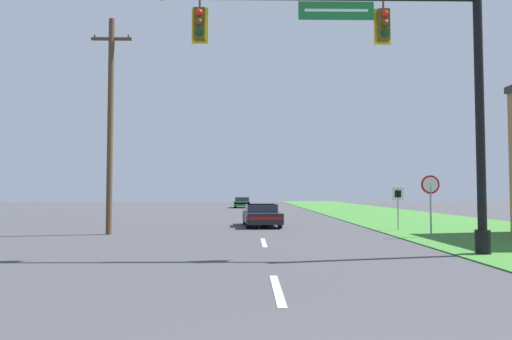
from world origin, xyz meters
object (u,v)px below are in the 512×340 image
stop_sign (430,192)px  utility_pole_near (110,122)px  signal_mast (402,79)px  far_car (242,202)px  route_sign_post (398,199)px  car_ahead (261,215)px

stop_sign → utility_pole_near: size_ratio=0.26×
stop_sign → utility_pole_near: (-13.55, 1.72, 3.10)m
signal_mast → utility_pole_near: size_ratio=1.03×
signal_mast → far_car: signal_mast is taller
route_sign_post → utility_pole_near: (-13.39, -1.85, 3.44)m
car_ahead → route_sign_post: 7.18m
signal_mast → car_ahead: bearing=109.2°
utility_pole_near → far_car: bearing=80.8°
stop_sign → car_ahead: bearing=136.6°
stop_sign → route_sign_post: stop_sign is taller
signal_mast → stop_sign: signal_mast is taller
car_ahead → route_sign_post: (6.56, -2.78, 0.92)m
signal_mast → far_car: (-5.41, 39.84, -4.68)m
stop_sign → signal_mast: bearing=-119.2°
car_ahead → utility_pole_near: size_ratio=0.47×
far_car → stop_sign: (8.18, -34.87, 1.26)m
signal_mast → route_sign_post: signal_mast is taller
far_car → stop_sign: size_ratio=1.81×
far_car → stop_sign: 35.84m
car_ahead → far_car: 28.55m
signal_mast → utility_pole_near: 12.69m
route_sign_post → utility_pole_near: 13.95m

